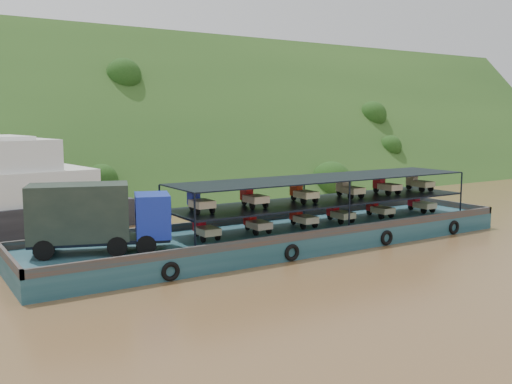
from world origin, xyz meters
TOP-DOWN VIEW (x-y plane):
  - ground at (0.00, 0.00)m, footprint 160.00×160.00m
  - hillside at (0.00, 36.00)m, footprint 140.00×39.60m
  - cargo_barge at (-4.24, -1.55)m, footprint 35.00×7.18m

SIDE VIEW (x-z plane):
  - ground at x=0.00m, z-range 0.00..0.00m
  - hillside at x=0.00m, z-range -19.80..19.80m
  - cargo_barge at x=-4.24m, z-range -1.26..3.82m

